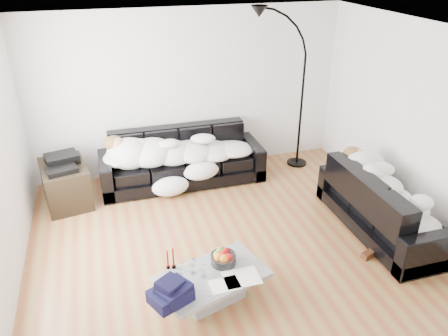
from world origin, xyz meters
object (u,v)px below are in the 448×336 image
object	(u,v)px
sleeper_back	(182,146)
stereo	(62,161)
floor_lamp	(302,100)
sleeper_right	(388,188)
sofa_right	(385,203)
coffee_table	(212,287)
candle_right	(173,258)
shoes	(372,249)
sofa_back	(182,158)
wine_glass_a	(193,266)
av_cabinet	(66,184)
fruit_bowl	(223,257)
wine_glass_b	(181,275)
candle_left	(168,260)
wine_glass_c	(204,271)

from	to	relation	value
sleeper_back	stereo	size ratio (longest dim) A/B	4.86
floor_lamp	stereo	bearing A→B (deg)	-175.59
sleeper_right	sofa_right	bearing A→B (deg)	-180.00
coffee_table	candle_right	bearing A→B (deg)	147.70
shoes	candle_right	bearing A→B (deg)	171.58
sofa_back	sleeper_back	distance (m)	0.23
sofa_back	wine_glass_a	xyz separation A→B (m)	(-0.42, -2.60, 0.00)
coffee_table	av_cabinet	bearing A→B (deg)	120.92
wine_glass_a	stereo	distance (m)	2.79
wine_glass_a	stereo	xyz separation A→B (m)	(-1.33, 2.44, 0.25)
sofa_right	sleeper_right	size ratio (longest dim) A/B	1.17
sofa_right	fruit_bowl	size ratio (longest dim) A/B	7.26
sleeper_back	stereo	distance (m)	1.76
sofa_right	shoes	distance (m)	0.66
wine_glass_a	stereo	world-z (taller)	stereo
coffee_table	candle_right	distance (m)	0.51
sleeper_back	fruit_bowl	xyz separation A→B (m)	(-0.07, -2.48, -0.22)
wine_glass_b	shoes	xyz separation A→B (m)	(2.43, 0.22, -0.36)
sofa_right	shoes	size ratio (longest dim) A/B	5.10
sleeper_right	fruit_bowl	distance (m)	2.38
fruit_bowl	candle_left	size ratio (longest dim) A/B	1.23
wine_glass_b	fruit_bowl	bearing A→B (deg)	17.25
wine_glass_a	candle_right	size ratio (longest dim) A/B	0.71
sleeper_right	candle_right	bearing A→B (deg)	97.77
wine_glass_b	coffee_table	bearing A→B (deg)	0.34
candle_right	av_cabinet	size ratio (longest dim) A/B	0.29
wine_glass_c	candle_right	xyz separation A→B (m)	(-0.27, 0.23, 0.04)
candle_left	shoes	size ratio (longest dim) A/B	0.57
av_cabinet	fruit_bowl	bearing A→B (deg)	-64.72
wine_glass_b	wine_glass_c	bearing A→B (deg)	-0.59
candle_right	coffee_table	bearing A→B (deg)	-32.30
candle_right	av_cabinet	bearing A→B (deg)	116.65
av_cabinet	candle_right	bearing A→B (deg)	-73.34
sofa_back	shoes	size ratio (longest dim) A/B	6.43
fruit_bowl	stereo	world-z (taller)	stereo
sofa_back	coffee_table	bearing A→B (deg)	-95.05
candle_right	stereo	world-z (taller)	stereo
stereo	wine_glass_a	bearing A→B (deg)	-75.83
av_cabinet	stereo	distance (m)	0.36
sofa_back	fruit_bowl	bearing A→B (deg)	-91.59
sofa_back	fruit_bowl	world-z (taller)	sofa_back
fruit_bowl	wine_glass_b	xyz separation A→B (m)	(-0.50, -0.15, -0.01)
wine_glass_a	candle_right	world-z (taller)	candle_right
av_cabinet	sofa_right	bearing A→B (deg)	-35.54
sofa_back	stereo	xyz separation A→B (m)	(-1.75, -0.15, 0.25)
fruit_bowl	shoes	bearing A→B (deg)	1.85
sofa_back	fruit_bowl	size ratio (longest dim) A/B	9.16
sleeper_back	shoes	world-z (taller)	sleeper_back
sleeper_back	wine_glass_b	distance (m)	2.71
coffee_table	shoes	bearing A→B (deg)	5.82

